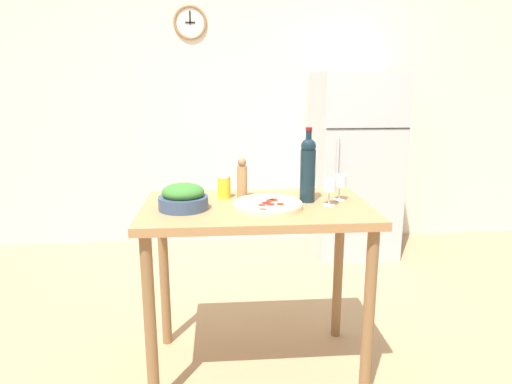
% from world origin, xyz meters
% --- Properties ---
extents(ground_plane, '(14.00, 14.00, 0.00)m').
position_xyz_m(ground_plane, '(0.00, 0.00, 0.00)').
color(ground_plane, tan).
extents(wall_back, '(6.40, 0.08, 2.60)m').
position_xyz_m(wall_back, '(-0.00, 2.16, 1.30)').
color(wall_back, silver).
rests_on(wall_back, ground_plane).
extents(refrigerator, '(0.70, 0.74, 1.62)m').
position_xyz_m(refrigerator, '(1.02, 1.75, 0.81)').
color(refrigerator, '#B7BCC1').
rests_on(refrigerator, ground_plane).
extents(prep_counter, '(1.15, 0.69, 0.92)m').
position_xyz_m(prep_counter, '(0.00, 0.00, 0.78)').
color(prep_counter, '#A87A4C').
rests_on(prep_counter, ground_plane).
extents(wine_bottle, '(0.08, 0.08, 0.38)m').
position_xyz_m(wine_bottle, '(0.27, 0.05, 1.10)').
color(wine_bottle, '#142833').
rests_on(wine_bottle, prep_counter).
extents(wine_glass_near, '(0.07, 0.07, 0.14)m').
position_xyz_m(wine_glass_near, '(0.36, -0.03, 1.02)').
color(wine_glass_near, silver).
rests_on(wine_glass_near, prep_counter).
extents(wine_glass_far, '(0.07, 0.07, 0.14)m').
position_xyz_m(wine_glass_far, '(0.44, 0.06, 1.02)').
color(wine_glass_far, silver).
rests_on(wine_glass_far, prep_counter).
extents(pepper_mill, '(0.05, 0.05, 0.22)m').
position_xyz_m(pepper_mill, '(-0.06, 0.16, 1.03)').
color(pepper_mill, '#AD7F51').
rests_on(pepper_mill, prep_counter).
extents(salad_bowl, '(0.24, 0.24, 0.13)m').
position_xyz_m(salad_bowl, '(-0.36, -0.04, 0.98)').
color(salad_bowl, '#384C6B').
rests_on(salad_bowl, prep_counter).
extents(homemade_pizza, '(0.34, 0.34, 0.03)m').
position_xyz_m(homemade_pizza, '(0.05, -0.06, 0.94)').
color(homemade_pizza, beige).
rests_on(homemade_pizza, prep_counter).
extents(salt_canister, '(0.07, 0.07, 0.12)m').
position_xyz_m(salt_canister, '(-0.16, 0.17, 0.98)').
color(salt_canister, yellow).
rests_on(salt_canister, prep_counter).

